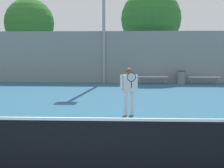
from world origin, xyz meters
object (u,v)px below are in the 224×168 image
Objects in this scene: tennis_net at (61,144)px; tree_green_broad at (29,23)px; trash_bin at (181,77)px; tree_dark_dense at (151,19)px; bench_courtside_far at (204,77)px; tennis_player at (129,88)px; bench_courtside_near at (153,77)px.

tree_green_broad reaches higher than tennis_net.
tree_green_broad is at bearing 157.53° from trash_bin.
tree_green_broad is at bearing 170.83° from tree_dark_dense.
tree_dark_dense reaches higher than bench_courtside_far.
tennis_net is at bearing -99.17° from tree_dark_dense.
tree_dark_dense is at bearing 66.11° from tennis_player.
tree_green_broad is at bearing 108.53° from tennis_net.
tennis_net is 7.08× the size of tennis_player.
bench_courtside_near is at bearing -178.81° from trash_bin.
tree_dark_dense is (9.89, -1.60, 0.13)m from tree_green_broad.
tree_dark_dense is at bearing 119.24° from trash_bin.
trash_bin is 0.13× the size of tree_green_broad.
trash_bin is at bearing 1.19° from bench_courtside_near.
tennis_net is at bearing -107.30° from trash_bin.
bench_courtside_far is at bearing -20.29° from tree_green_broad.
tennis_net is 21.92m from tree_green_broad.
bench_courtside_near is 3.42m from bench_courtside_far.
tree_dark_dense is at bearing 88.23° from bench_courtside_near.
tennis_net is 1.65× the size of tree_dark_dense.
tennis_net is 5.52× the size of bench_courtside_near.
tennis_player is at bearing -97.42° from tree_dark_dense.
tennis_player is 17.72m from tree_green_broad.
tennis_player is at bearing -116.01° from bench_courtside_far.
bench_courtside_near is 11.66m from tree_green_broad.
bench_courtside_near is at bearing 64.36° from tennis_player.
tennis_player is at bearing -99.16° from bench_courtside_near.
bench_courtside_far is 2.41× the size of trash_bin.
trash_bin is at bearing -22.47° from tree_green_broad.
tennis_player is (1.25, 5.09, 0.42)m from tennis_net.
tree_dark_dense is (3.04, 18.84, 4.11)m from tennis_net.
tree_green_broad is at bearing 153.49° from bench_courtside_near.
bench_courtside_near is 0.30× the size of tree_dark_dense.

